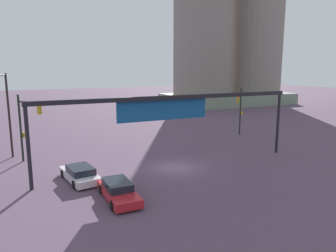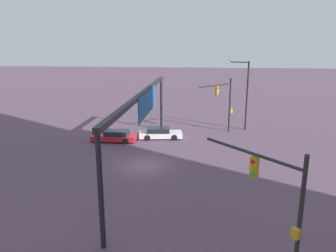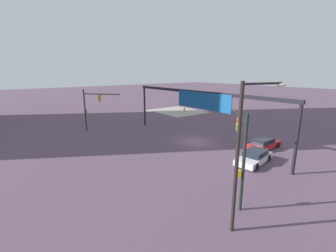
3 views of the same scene
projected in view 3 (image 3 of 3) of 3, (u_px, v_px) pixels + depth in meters
ground_plane at (196, 142)px, 28.94m from camera, size 233.24×233.24×0.00m
sidewalk_corner at (177, 111)px, 50.49m from camera, size 11.05×9.37×0.15m
traffic_signal_near_corner at (92, 104)px, 33.22m from camera, size 4.37×3.80×6.17m
traffic_signal_opposite_side at (241, 145)px, 14.80m from camera, size 3.68×3.91×6.32m
streetlamp_curved_arm at (243, 148)px, 11.85m from camera, size 1.04×2.78×8.22m
overhead_sign_gantry at (198, 99)px, 27.39m from camera, size 23.98×0.43×6.42m
sedan_car_approaching at (254, 157)px, 22.25m from camera, size 2.53×4.91×1.21m
sedan_car_waiting_far at (264, 144)px, 26.34m from camera, size 1.92×4.77×1.21m
fire_hydrant_on_curb at (184, 109)px, 50.79m from camera, size 0.33×0.22×0.71m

